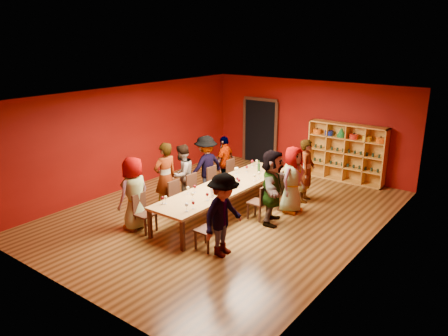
{
  "coord_description": "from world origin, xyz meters",
  "views": [
    {
      "loc": [
        6.2,
        -8.28,
        4.41
      ],
      "look_at": [
        -0.15,
        0.12,
        1.15
      ],
      "focal_mm": 35.0,
      "sensor_mm": 36.0,
      "label": 1
    }
  ],
  "objects": [
    {
      "name": "room_shell",
      "position": [
        0.0,
        0.0,
        1.5
      ],
      "size": [
        7.1,
        9.1,
        3.04
      ],
      "color": "#503415",
      "rests_on": "ground"
    },
    {
      "name": "wine_glass_22",
      "position": [
        -0.2,
        1.23,
        0.88
      ],
      "size": [
        0.07,
        0.07,
        0.18
      ],
      "color": "silver",
      "rests_on": "tasting_table"
    },
    {
      "name": "carafe_b",
      "position": [
        0.23,
        -0.83,
        0.87
      ],
      "size": [
        0.12,
        0.12,
        0.26
      ],
      "color": "silver",
      "rests_on": "tasting_table"
    },
    {
      "name": "wine_glass_14",
      "position": [
        0.37,
        0.73,
        0.88
      ],
      "size": [
        0.07,
        0.07,
        0.18
      ],
      "color": "silver",
      "rests_on": "tasting_table"
    },
    {
      "name": "wine_glass_17",
      "position": [
        -0.36,
        -1.02,
        0.89
      ],
      "size": [
        0.08,
        0.08,
        0.19
      ],
      "color": "silver",
      "rests_on": "tasting_table"
    },
    {
      "name": "carafe_a",
      "position": [
        -0.18,
        0.01,
        0.86
      ],
      "size": [
        0.11,
        0.11,
        0.25
      ],
      "color": "silver",
      "rests_on": "tasting_table"
    },
    {
      "name": "chair_person_left_2",
      "position": [
        -0.91,
        -0.15,
        0.5
      ],
      "size": [
        0.42,
        0.42,
        0.89
      ],
      "color": "black",
      "rests_on": "ground"
    },
    {
      "name": "wine_glass_13",
      "position": [
        0.16,
        0.27,
        0.88
      ],
      "size": [
        0.07,
        0.07,
        0.18
      ],
      "color": "silver",
      "rests_on": "tasting_table"
    },
    {
      "name": "person_left_3",
      "position": [
        -1.22,
        0.7,
        0.86
      ],
      "size": [
        0.66,
        1.18,
        1.73
      ],
      "primitive_type": "imported",
      "rotation": [
        0.0,
        0.0,
        -1.75
      ],
      "color": "silver",
      "rests_on": "ground"
    },
    {
      "name": "wine_glass_1",
      "position": [
        -0.33,
        1.92,
        0.88
      ],
      "size": [
        0.07,
        0.07,
        0.18
      ],
      "color": "silver",
      "rests_on": "tasting_table"
    },
    {
      "name": "wine_glass_21",
      "position": [
        0.34,
        -1.64,
        0.88
      ],
      "size": [
        0.07,
        0.07,
        0.18
      ],
      "color": "silver",
      "rests_on": "tasting_table"
    },
    {
      "name": "person_right_4",
      "position": [
        1.22,
        2.0,
        0.86
      ],
      "size": [
        0.61,
        0.73,
        1.73
      ],
      "primitive_type": "imported",
      "rotation": [
        0.0,
        0.0,
        1.83
      ],
      "color": "beige",
      "rests_on": "ground"
    },
    {
      "name": "wine_glass_6",
      "position": [
        0.3,
        0.14,
        0.89
      ],
      "size": [
        0.08,
        0.08,
        0.2
      ],
      "color": "silver",
      "rests_on": "tasting_table"
    },
    {
      "name": "chair_person_left_0",
      "position": [
        -0.91,
        -1.98,
        0.5
      ],
      "size": [
        0.42,
        0.42,
        0.89
      ],
      "color": "black",
      "rests_on": "ground"
    },
    {
      "name": "wine_glass_5",
      "position": [
        -0.31,
        0.92,
        0.89
      ],
      "size": [
        0.08,
        0.08,
        0.2
      ],
      "color": "silver",
      "rests_on": "tasting_table"
    },
    {
      "name": "chair_person_left_3",
      "position": [
        -0.91,
        0.7,
        0.5
      ],
      "size": [
        0.42,
        0.42,
        0.89
      ],
      "color": "black",
      "rests_on": "ground"
    },
    {
      "name": "wine_glass_0",
      "position": [
        0.37,
        1.78,
        0.88
      ],
      "size": [
        0.07,
        0.07,
        0.19
      ],
      "color": "silver",
      "rests_on": "tasting_table"
    },
    {
      "name": "wine_glass_8",
      "position": [
        0.37,
        0.96,
        0.89
      ],
      "size": [
        0.08,
        0.08,
        0.2
      ],
      "color": "silver",
      "rests_on": "tasting_table"
    },
    {
      "name": "person_right_3",
      "position": [
        1.28,
        1.1,
        0.86
      ],
      "size": [
        0.52,
        0.87,
        1.73
      ],
      "primitive_type": "imported",
      "rotation": [
        0.0,
        0.0,
        1.5
      ],
      "color": "silver",
      "rests_on": "ground"
    },
    {
      "name": "wine_glass_15",
      "position": [
        0.37,
        1.74,
        0.89
      ],
      "size": [
        0.08,
        0.08,
        0.19
      ],
      "color": "silver",
      "rests_on": "tasting_table"
    },
    {
      "name": "chair_person_left_4",
      "position": [
        -0.91,
        1.58,
        0.5
      ],
      "size": [
        0.42,
        0.42,
        0.89
      ],
      "color": "black",
      "rests_on": "ground"
    },
    {
      "name": "tasting_table",
      "position": [
        0.0,
        0.0,
        0.7
      ],
      "size": [
        1.1,
        4.5,
        0.75
      ],
      "color": "tan",
      "rests_on": "ground"
    },
    {
      "name": "wine_glass_12",
      "position": [
        -0.33,
        0.88,
        0.89
      ],
      "size": [
        0.08,
        0.08,
        0.2
      ],
      "color": "silver",
      "rests_on": "tasting_table"
    },
    {
      "name": "shelving_unit",
      "position": [
        1.4,
        4.32,
        0.98
      ],
      "size": [
        2.4,
        0.4,
        1.8
      ],
      "color": "#C3862C",
      "rests_on": "ground"
    },
    {
      "name": "doorway",
      "position": [
        -1.8,
        4.43,
        1.12
      ],
      "size": [
        1.4,
        0.17,
        2.3
      ],
      "color": "black",
      "rests_on": "ground"
    },
    {
      "name": "person_right_2",
      "position": [
        1.23,
        0.2,
        0.91
      ],
      "size": [
        1.1,
        1.75,
        1.83
      ],
      "primitive_type": "imported",
      "rotation": [
        0.0,
        0.0,
        1.96
      ],
      "color": "#6188C8",
      "rests_on": "ground"
    },
    {
      "name": "wine_glass_18",
      "position": [
        -0.35,
        1.72,
        0.9
      ],
      "size": [
        0.08,
        0.08,
        0.21
      ],
      "color": "silver",
      "rests_on": "tasting_table"
    },
    {
      "name": "wine_glass_3",
      "position": [
        0.28,
        -1.08,
        0.89
      ],
      "size": [
        0.08,
        0.08,
        0.19
      ],
      "color": "silver",
      "rests_on": "tasting_table"
    },
    {
      "name": "chair_person_right_0",
      "position": [
        0.91,
        -1.78,
        0.5
      ],
      "size": [
        0.42,
        0.42,
        0.89
      ],
      "color": "black",
      "rests_on": "ground"
    },
    {
      "name": "wine_glass_9",
      "position": [
        0.33,
        -1.85,
        0.9
      ],
      "size": [
        0.08,
        0.08,
        0.2
      ],
      "color": "silver",
      "rests_on": "tasting_table"
    },
    {
      "name": "person_left_1",
      "position": [
        -1.3,
        -0.82,
        0.91
      ],
      "size": [
        0.6,
        0.74,
        1.83
      ],
      "primitive_type": "imported",
      "rotation": [
        0.0,
        0.0,
        -1.75
      ],
      "color": "#131936",
      "rests_on": "ground"
    },
    {
      "name": "wine_glass_19",
      "position": [
        -0.38,
        -1.86,
        0.89
      ],
      "size": [
        0.08,
        0.08,
        0.19
      ],
      "color": "silver",
      "rests_on": "tasting_table"
    },
    {
      "name": "wine_glass_4",
      "position": [
        -0.29,
        -0.06,
        0.89
      ],
      "size": [
        0.08,
        0.08,
        0.19
      ],
      "color": "silver",
      "rests_on": "tasting_table"
    },
    {
      "name": "person_left_4",
      "position": [
        -1.23,
        1.58,
        0.78
      ],
      "size": [
        0.52,
        0.95,
        1.55
      ],
      "primitive_type": "imported",
      "rotation": [
        0.0,
        0.0,
        -1.45
      ],
      "color": "#D58F96",
      "rests_on": "ground"
    },
    {
      "name": "wine_glass_11",
      "position": [
        -0.29,
        -0.86,
        0.89
      ],
      "size": [
        0.08,
        0.08,
        0.2
      ],
      "color": "silver",
      "rests_on": "tasting_table"
    },
    {
      "name": "chair_person_left_1",
      "position": [
        -0.91,
        -0.82,
        0.5
      ],
      "size": [
        0.42,
        0.42,
        0.89
      ],
      "color": "black",
      "rests_on": "ground"
    },
    {
      "name": "chair_person_right_3",
      "position": [
        0.91,
        1.1,
        0.5
      ],
      "size": [
        0.42,
        0.42,
        0.89
      ],
      "color": "black",
      "rests_on": "ground"
    },
    {
      "name": "wine_glass_16",
      "position": [
        -0.01,
        -1.27,
        0.89
      ],
      "size": [
        0.08,
        0.08,
        0.19
      ],
      "color": "silver",
      "rests_on": "tasting_table"
    },
    {
      "name": "chair_person_right_4",
      "position": [
        0.91,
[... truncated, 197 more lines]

